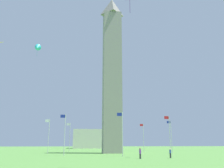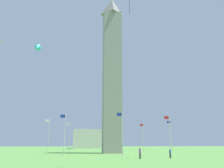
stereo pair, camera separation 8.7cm
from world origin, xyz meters
name	(u,v)px [view 2 (the right image)]	position (x,y,z in m)	size (l,w,h in m)	color
ground_plane	(112,153)	(0.00, 0.00, 0.00)	(260.00, 260.00, 0.00)	#548C3D
obelisk_monument	(112,70)	(0.00, 0.00, 22.14)	(4.87, 4.87, 44.27)	gray
flagpole_n	(49,134)	(16.06, 0.00, 4.62)	(1.12, 0.14, 8.46)	silver
flagpole_ne	(64,133)	(11.38, 11.32, 4.62)	(1.12, 0.14, 8.46)	silver
flagpole_e	(122,132)	(0.06, 16.01, 4.62)	(1.12, 0.14, 8.46)	silver
flagpole_se	(169,133)	(-11.26, 11.32, 4.62)	(1.12, 0.14, 8.46)	silver
flagpole_s	(171,135)	(-15.95, 0.00, 4.62)	(1.12, 0.14, 8.46)	silver
flagpole_sw	(143,136)	(-11.26, -11.32, 4.62)	(1.12, 0.14, 8.46)	silver
flagpole_w	(106,136)	(0.06, -16.01, 4.62)	(1.12, 0.14, 8.46)	silver
flagpole_nw	(70,136)	(11.38, -11.32, 4.62)	(1.12, 0.14, 8.46)	silver
person_blue_shirt	(170,153)	(-7.57, 21.00, 0.80)	(0.32, 0.32, 1.62)	#2D2D38
person_purple_shirt	(140,153)	(-1.86, 22.39, 0.88)	(0.32, 0.32, 1.76)	#2D2D38
kite_cyan_delta	(37,48)	(19.40, 5.35, 25.61)	(1.60, 2.01, 3.25)	#33C6D1
distant_building	(92,139)	(2.39, -59.24, 4.52)	(18.67, 13.27, 9.03)	beige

